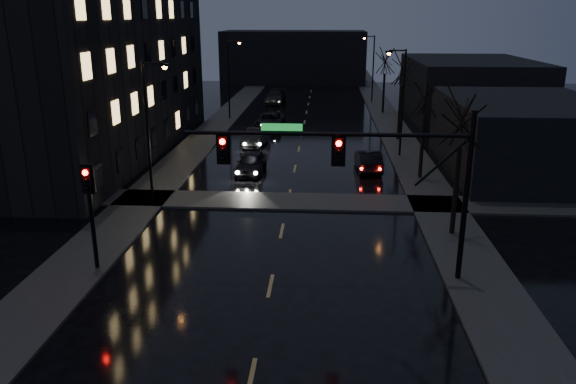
% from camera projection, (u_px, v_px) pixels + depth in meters
% --- Properties ---
extents(sidewalk_left, '(3.00, 140.00, 0.12)m').
position_uv_depth(sidewalk_left, '(203.00, 139.00, 48.69)').
color(sidewalk_left, '#2D2D2B').
rests_on(sidewalk_left, ground).
extents(sidewalk_right, '(3.00, 140.00, 0.12)m').
position_uv_depth(sidewalk_right, '(400.00, 142.00, 47.61)').
color(sidewalk_right, '#2D2D2B').
rests_on(sidewalk_right, ground).
extents(sidewalk_cross, '(40.00, 3.00, 0.12)m').
position_uv_depth(sidewalk_cross, '(288.00, 201.00, 32.45)').
color(sidewalk_cross, '#2D2D2B').
rests_on(sidewalk_cross, ground).
extents(apartment_block, '(12.00, 30.00, 12.00)m').
position_uv_depth(apartment_block, '(82.00, 75.00, 42.64)').
color(apartment_block, black).
rests_on(apartment_block, ground).
extents(commercial_right_near, '(10.00, 14.00, 5.00)m').
position_uv_depth(commercial_right_near, '(524.00, 137.00, 37.88)').
color(commercial_right_near, black).
rests_on(commercial_right_near, ground).
extents(commercial_right_far, '(12.00, 18.00, 6.00)m').
position_uv_depth(commercial_right_far, '(469.00, 89.00, 58.56)').
color(commercial_right_far, black).
rests_on(commercial_right_far, ground).
extents(far_block, '(22.00, 10.00, 8.00)m').
position_uv_depth(far_block, '(294.00, 57.00, 88.06)').
color(far_block, black).
rests_on(far_block, ground).
extents(signal_mast, '(11.11, 0.41, 7.00)m').
position_uv_depth(signal_mast, '(370.00, 164.00, 21.72)').
color(signal_mast, black).
rests_on(signal_mast, ground).
extents(signal_pole_left, '(0.35, 0.41, 4.53)m').
position_uv_depth(signal_pole_left, '(90.00, 203.00, 22.99)').
color(signal_pole_left, black).
rests_on(signal_pole_left, ground).
extents(tree_near, '(3.52, 3.52, 8.08)m').
position_uv_depth(tree_near, '(463.00, 109.00, 25.79)').
color(tree_near, black).
rests_on(tree_near, ground).
extents(tree_mid_a, '(3.30, 3.30, 7.58)m').
position_uv_depth(tree_mid_a, '(426.00, 90.00, 35.42)').
color(tree_mid_a, black).
rests_on(tree_mid_a, ground).
extents(tree_mid_b, '(3.74, 3.74, 8.59)m').
position_uv_depth(tree_mid_b, '(402.00, 62.00, 46.60)').
color(tree_mid_b, black).
rests_on(tree_mid_b, ground).
extents(tree_far, '(3.43, 3.43, 7.88)m').
position_uv_depth(tree_far, '(385.00, 57.00, 60.08)').
color(tree_far, black).
rests_on(tree_far, ground).
extents(streetlight_l_near, '(1.53, 0.28, 8.00)m').
position_uv_depth(streetlight_l_near, '(151.00, 121.00, 31.03)').
color(streetlight_l_near, black).
rests_on(streetlight_l_near, ground).
extents(streetlight_l_far, '(1.53, 0.28, 8.00)m').
position_uv_depth(streetlight_l_far, '(230.00, 73.00, 56.72)').
color(streetlight_l_far, black).
rests_on(streetlight_l_far, ground).
extents(streetlight_r_mid, '(1.53, 0.28, 8.00)m').
position_uv_depth(streetlight_r_mid, '(400.00, 94.00, 41.49)').
color(streetlight_r_mid, black).
rests_on(streetlight_r_mid, ground).
extents(streetlight_r_far, '(1.53, 0.28, 8.00)m').
position_uv_depth(streetlight_r_far, '(372.00, 63.00, 68.13)').
color(streetlight_r_far, black).
rests_on(streetlight_r_far, ground).
extents(oncoming_car_a, '(1.97, 4.41, 1.47)m').
position_uv_depth(oncoming_car_a, '(251.00, 163.00, 38.20)').
color(oncoming_car_a, black).
rests_on(oncoming_car_a, ground).
extents(oncoming_car_b, '(2.10, 4.51, 1.43)m').
position_uv_depth(oncoming_car_b, '(256.00, 137.00, 46.23)').
color(oncoming_car_b, black).
rests_on(oncoming_car_b, ground).
extents(oncoming_car_c, '(2.64, 5.33, 1.45)m').
position_uv_depth(oncoming_car_c, '(270.00, 121.00, 53.33)').
color(oncoming_car_c, black).
rests_on(oncoming_car_c, ground).
extents(oncoming_car_d, '(2.52, 5.59, 1.59)m').
position_uv_depth(oncoming_car_d, '(275.00, 97.00, 68.27)').
color(oncoming_car_d, black).
rests_on(oncoming_car_d, ground).
extents(lead_car, '(1.79, 4.47, 1.45)m').
position_uv_depth(lead_car, '(368.00, 160.00, 38.93)').
color(lead_car, black).
rests_on(lead_car, ground).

